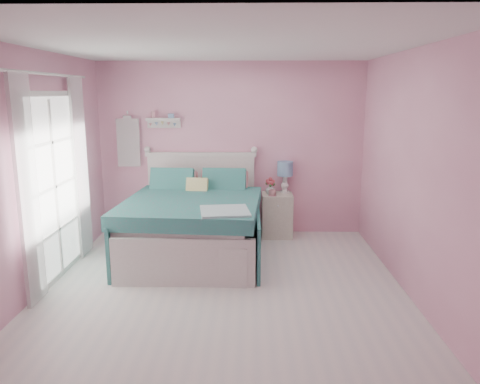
{
  "coord_description": "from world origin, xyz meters",
  "views": [
    {
      "loc": [
        0.28,
        -4.83,
        2.14
      ],
      "look_at": [
        0.16,
        1.2,
        0.86
      ],
      "focal_mm": 35.0,
      "sensor_mm": 36.0,
      "label": 1
    }
  ],
  "objects_px": {
    "bed": "(194,224)",
    "vase": "(270,189)",
    "table_lamp": "(285,171)",
    "teacup": "(272,193)",
    "nightstand": "(277,215)"
  },
  "relations": [
    {
      "from": "bed",
      "to": "teacup",
      "type": "distance_m",
      "value": 1.33
    },
    {
      "from": "table_lamp",
      "to": "teacup",
      "type": "xyz_separation_m",
      "value": [
        -0.2,
        -0.24,
        -0.29
      ]
    },
    {
      "from": "bed",
      "to": "table_lamp",
      "type": "height_order",
      "value": "bed"
    },
    {
      "from": "table_lamp",
      "to": "vase",
      "type": "distance_m",
      "value": 0.36
    },
    {
      "from": "nightstand",
      "to": "vase",
      "type": "height_order",
      "value": "vase"
    },
    {
      "from": "table_lamp",
      "to": "vase",
      "type": "xyz_separation_m",
      "value": [
        -0.22,
        -0.11,
        -0.25
      ]
    },
    {
      "from": "nightstand",
      "to": "vase",
      "type": "relative_size",
      "value": 4.36
    },
    {
      "from": "bed",
      "to": "vase",
      "type": "distance_m",
      "value": 1.39
    },
    {
      "from": "bed",
      "to": "nightstand",
      "type": "height_order",
      "value": "bed"
    },
    {
      "from": "nightstand",
      "to": "table_lamp",
      "type": "distance_m",
      "value": 0.68
    },
    {
      "from": "vase",
      "to": "table_lamp",
      "type": "bearing_deg",
      "value": 26.55
    },
    {
      "from": "nightstand",
      "to": "vase",
      "type": "distance_m",
      "value": 0.41
    },
    {
      "from": "nightstand",
      "to": "teacup",
      "type": "height_order",
      "value": "teacup"
    },
    {
      "from": "table_lamp",
      "to": "bed",
      "type": "bearing_deg",
      "value": -142.93
    },
    {
      "from": "table_lamp",
      "to": "vase",
      "type": "bearing_deg",
      "value": -153.45
    }
  ]
}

